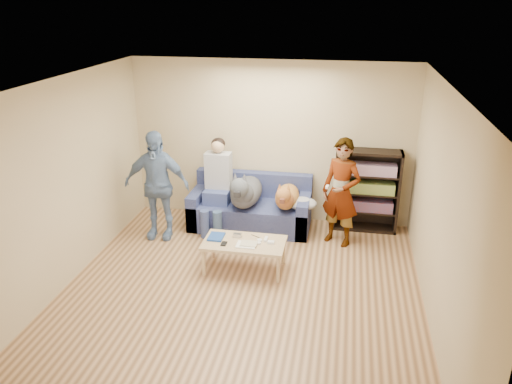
% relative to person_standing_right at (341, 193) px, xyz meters
% --- Properties ---
extents(ground, '(5.00, 5.00, 0.00)m').
position_rel_person_standing_right_xyz_m(ground, '(-1.16, -1.75, -0.81)').
color(ground, brown).
rests_on(ground, ground).
extents(ceiling, '(5.00, 5.00, 0.00)m').
position_rel_person_standing_right_xyz_m(ceiling, '(-1.16, -1.75, 1.79)').
color(ceiling, white).
rests_on(ceiling, ground).
extents(wall_back, '(4.50, 0.00, 4.50)m').
position_rel_person_standing_right_xyz_m(wall_back, '(-1.16, 0.75, 0.49)').
color(wall_back, tan).
rests_on(wall_back, ground).
extents(wall_front, '(4.50, 0.00, 4.50)m').
position_rel_person_standing_right_xyz_m(wall_front, '(-1.16, -4.25, 0.49)').
color(wall_front, tan).
rests_on(wall_front, ground).
extents(wall_left, '(0.00, 5.00, 5.00)m').
position_rel_person_standing_right_xyz_m(wall_left, '(-3.41, -1.75, 0.49)').
color(wall_left, tan).
rests_on(wall_left, ground).
extents(wall_right, '(0.00, 5.00, 5.00)m').
position_rel_person_standing_right_xyz_m(wall_right, '(1.09, -1.75, 0.49)').
color(wall_right, tan).
rests_on(wall_right, ground).
extents(blanket, '(0.47, 0.40, 0.16)m').
position_rel_person_standing_right_xyz_m(blanket, '(-0.59, 0.20, -0.30)').
color(blanket, '#ACACB1').
rests_on(blanket, sofa).
extents(person_standing_right, '(0.70, 0.61, 1.62)m').
position_rel_person_standing_right_xyz_m(person_standing_right, '(0.00, 0.00, 0.00)').
color(person_standing_right, gray).
rests_on(person_standing_right, ground).
extents(person_standing_left, '(1.01, 0.47, 1.68)m').
position_rel_person_standing_right_xyz_m(person_standing_left, '(-2.73, -0.28, 0.03)').
color(person_standing_left, '#7292B7').
rests_on(person_standing_left, ground).
extents(held_controller, '(0.05, 0.11, 0.03)m').
position_rel_person_standing_right_xyz_m(held_controller, '(-0.20, -0.20, 0.15)').
color(held_controller, white).
rests_on(held_controller, person_standing_right).
extents(notebook_blue, '(0.20, 0.26, 0.03)m').
position_rel_person_standing_right_xyz_m(notebook_blue, '(-1.63, -0.99, -0.38)').
color(notebook_blue, '#1A4092').
rests_on(notebook_blue, coffee_table).
extents(papers, '(0.26, 0.20, 0.02)m').
position_rel_person_standing_right_xyz_m(papers, '(-1.18, -1.14, -0.38)').
color(papers, white).
rests_on(papers, coffee_table).
extents(magazine, '(0.22, 0.17, 0.01)m').
position_rel_person_standing_right_xyz_m(magazine, '(-1.15, -1.12, -0.37)').
color(magazine, beige).
rests_on(magazine, coffee_table).
extents(camera_silver, '(0.11, 0.06, 0.05)m').
position_rel_person_standing_right_xyz_m(camera_silver, '(-1.35, -0.92, -0.37)').
color(camera_silver, '#AEAEB3').
rests_on(camera_silver, coffee_table).
extents(controller_a, '(0.04, 0.13, 0.03)m').
position_rel_person_standing_right_xyz_m(controller_a, '(-0.95, -0.94, -0.38)').
color(controller_a, white).
rests_on(controller_a, coffee_table).
extents(controller_b, '(0.09, 0.06, 0.03)m').
position_rel_person_standing_right_xyz_m(controller_b, '(-0.87, -1.02, -0.38)').
color(controller_b, white).
rests_on(controller_b, coffee_table).
extents(headphone_cup_a, '(0.07, 0.07, 0.02)m').
position_rel_person_standing_right_xyz_m(headphone_cup_a, '(-1.03, -1.06, -0.38)').
color(headphone_cup_a, silver).
rests_on(headphone_cup_a, coffee_table).
extents(headphone_cup_b, '(0.07, 0.07, 0.02)m').
position_rel_person_standing_right_xyz_m(headphone_cup_b, '(-1.03, -0.98, -0.38)').
color(headphone_cup_b, white).
rests_on(headphone_cup_b, coffee_table).
extents(pen_orange, '(0.13, 0.06, 0.01)m').
position_rel_person_standing_right_xyz_m(pen_orange, '(-1.25, -1.20, -0.39)').
color(pen_orange, orange).
rests_on(pen_orange, coffee_table).
extents(pen_black, '(0.13, 0.08, 0.01)m').
position_rel_person_standing_right_xyz_m(pen_black, '(-1.11, -0.86, -0.39)').
color(pen_black, black).
rests_on(pen_black, coffee_table).
extents(wallet, '(0.07, 0.12, 0.02)m').
position_rel_person_standing_right_xyz_m(wallet, '(-1.48, -1.16, -0.38)').
color(wallet, black).
rests_on(wallet, coffee_table).
extents(sofa, '(1.90, 0.85, 0.82)m').
position_rel_person_standing_right_xyz_m(sofa, '(-1.41, 0.35, -0.53)').
color(sofa, '#515B93').
rests_on(sofa, ground).
extents(person_seated, '(0.40, 0.73, 1.47)m').
position_rel_person_standing_right_xyz_m(person_seated, '(-1.93, 0.22, -0.04)').
color(person_seated, '#3B4683').
rests_on(person_seated, sofa).
extents(dog_gray, '(0.47, 1.28, 0.68)m').
position_rel_person_standing_right_xyz_m(dog_gray, '(-1.46, 0.14, -0.14)').
color(dog_gray, '#4D4E57').
rests_on(dog_gray, sofa).
extents(dog_tan, '(0.37, 1.14, 0.53)m').
position_rel_person_standing_right_xyz_m(dog_tan, '(-0.82, 0.18, -0.20)').
color(dog_tan, '#C27C3B').
rests_on(dog_tan, sofa).
extents(coffee_table, '(1.10, 0.60, 0.42)m').
position_rel_person_standing_right_xyz_m(coffee_table, '(-1.23, -1.04, -0.44)').
color(coffee_table, '#D1B580').
rests_on(coffee_table, ground).
extents(bookshelf, '(1.00, 0.34, 1.30)m').
position_rel_person_standing_right_xyz_m(bookshelf, '(0.39, 0.58, -0.13)').
color(bookshelf, black).
rests_on(bookshelf, ground).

